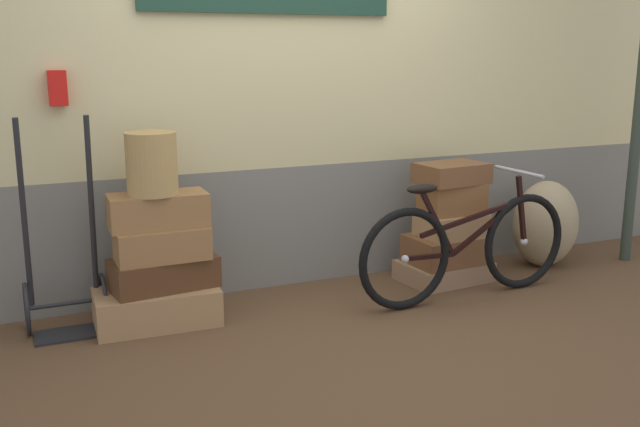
{
  "coord_description": "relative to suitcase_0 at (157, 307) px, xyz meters",
  "views": [
    {
      "loc": [
        -1.77,
        -3.74,
        1.6
      ],
      "look_at": [
        0.02,
        0.28,
        0.6
      ],
      "focal_mm": 40.81,
      "sensor_mm": 36.0,
      "label": 1
    }
  ],
  "objects": [
    {
      "name": "ground",
      "position": [
        1.0,
        -0.37,
        -0.14
      ],
      "size": [
        9.18,
        5.2,
        0.06
      ],
      "primitive_type": "cube",
      "color": "#513823"
    },
    {
      "name": "station_building",
      "position": [
        1.01,
        0.48,
        1.32
      ],
      "size": [
        7.18,
        0.74,
        2.85
      ],
      "color": "slate",
      "rests_on": "ground"
    },
    {
      "name": "suitcase_0",
      "position": [
        0.0,
        0.0,
        0.0
      ],
      "size": [
        0.73,
        0.41,
        0.22
      ],
      "primitive_type": "cube",
      "rotation": [
        0.0,
        0.0,
        -0.04
      ],
      "color": "#9E754C",
      "rests_on": "ground"
    },
    {
      "name": "suitcase_1",
      "position": [
        0.05,
        0.01,
        0.2
      ],
      "size": [
        0.64,
        0.37,
        0.18
      ],
      "primitive_type": "cube",
      "rotation": [
        0.0,
        0.0,
        0.11
      ],
      "color": "#4C2D19",
      "rests_on": "suitcase_0"
    },
    {
      "name": "suitcase_2",
      "position": [
        0.05,
        -0.02,
        0.39
      ],
      "size": [
        0.53,
        0.26,
        0.19
      ],
      "primitive_type": "cube",
      "rotation": [
        0.0,
        0.0,
        0.01
      ],
      "color": "olive",
      "rests_on": "suitcase_1"
    },
    {
      "name": "suitcase_3",
      "position": [
        0.04,
        0.03,
        0.58
      ],
      "size": [
        0.57,
        0.29,
        0.2
      ],
      "primitive_type": "cube",
      "rotation": [
        0.0,
        0.0,
        -0.03
      ],
      "color": "olive",
      "rests_on": "suitcase_2"
    },
    {
      "name": "suitcase_4",
      "position": [
        2.02,
        0.02,
        -0.04
      ],
      "size": [
        0.63,
        0.48,
        0.14
      ],
      "primitive_type": "cube",
      "rotation": [
        0.0,
        0.0,
        0.09
      ],
      "color": "#937051",
      "rests_on": "ground"
    },
    {
      "name": "suitcase_5",
      "position": [
        2.02,
        0.0,
        0.13
      ],
      "size": [
        0.54,
        0.41,
        0.19
      ],
      "primitive_type": "cube",
      "rotation": [
        0.0,
        0.0,
        0.06
      ],
      "color": "brown",
      "rests_on": "suitcase_4"
    },
    {
      "name": "suitcase_6",
      "position": [
        2.05,
        -0.02,
        0.3
      ],
      "size": [
        0.44,
        0.35,
        0.16
      ],
      "primitive_type": "cube",
      "rotation": [
        0.0,
        0.0,
        0.04
      ],
      "color": "#9E754C",
      "rests_on": "suitcase_5"
    },
    {
      "name": "suitcase_7",
      "position": [
        2.05,
        -0.01,
        0.49
      ],
      "size": [
        0.41,
        0.29,
        0.21
      ],
      "primitive_type": "cube",
      "rotation": [
        0.0,
        0.0,
        -0.02
      ],
      "color": "brown",
      "rests_on": "suitcase_6"
    },
    {
      "name": "suitcase_8",
      "position": [
        2.04,
        -0.01,
        0.66
      ],
      "size": [
        0.49,
        0.36,
        0.14
      ],
      "primitive_type": "cube",
      "rotation": [
        0.0,
        0.0,
        0.1
      ],
      "color": "brown",
      "rests_on": "suitcase_7"
    },
    {
      "name": "wicker_basket",
      "position": [
        0.01,
        0.01,
        0.86
      ],
      "size": [
        0.29,
        0.29,
        0.36
      ],
      "primitive_type": "cylinder",
      "color": "#A8844C",
      "rests_on": "suitcase_3"
    },
    {
      "name": "luggage_trolley",
      "position": [
        -0.5,
        0.13,
        0.17
      ],
      "size": [
        0.45,
        0.37,
        1.24
      ],
      "color": "black",
      "rests_on": "ground"
    },
    {
      "name": "burlap_sack",
      "position": [
        2.91,
        0.02,
        0.22
      ],
      "size": [
        0.51,
        0.43,
        0.65
      ],
      "primitive_type": "ellipsoid",
      "color": "#9E8966",
      "rests_on": "ground"
    },
    {
      "name": "bicycle",
      "position": [
        1.94,
        -0.35,
        0.24
      ],
      "size": [
        1.61,
        0.46,
        0.82
      ],
      "color": "black",
      "rests_on": "ground"
    }
  ]
}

